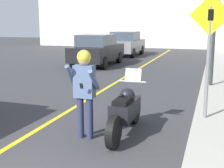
{
  "coord_description": "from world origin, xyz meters",
  "views": [
    {
      "loc": [
        2.96,
        -2.81,
        2.3
      ],
      "look_at": [
        0.94,
        3.37,
        1.01
      ],
      "focal_mm": 50.0,
      "sensor_mm": 36.0,
      "label": 1
    }
  ],
  "objects_px": {
    "person_biker": "(84,85)",
    "crossing_sign": "(209,45)",
    "motorcycle": "(125,111)",
    "parked_car_black": "(97,50)",
    "parked_car_grey": "(126,43)",
    "traffic_light": "(215,12)"
  },
  "relations": [
    {
      "from": "person_biker",
      "to": "crossing_sign",
      "type": "relative_size",
      "value": 0.64
    },
    {
      "from": "person_biker",
      "to": "crossing_sign",
      "type": "xyz_separation_m",
      "value": [
        2.27,
        1.72,
        0.71
      ]
    },
    {
      "from": "motorcycle",
      "to": "parked_car_black",
      "type": "xyz_separation_m",
      "value": [
        -4.34,
        9.79,
        0.35
      ]
    },
    {
      "from": "person_biker",
      "to": "parked_car_black",
      "type": "bearing_deg",
      "value": 109.45
    },
    {
      "from": "crossing_sign",
      "to": "parked_car_black",
      "type": "bearing_deg",
      "value": 124.58
    },
    {
      "from": "person_biker",
      "to": "crossing_sign",
      "type": "height_order",
      "value": "crossing_sign"
    },
    {
      "from": "parked_car_grey",
      "to": "person_biker",
      "type": "bearing_deg",
      "value": -77.32
    },
    {
      "from": "person_biker",
      "to": "parked_car_black",
      "type": "distance_m",
      "value": 10.89
    },
    {
      "from": "motorcycle",
      "to": "traffic_light",
      "type": "relative_size",
      "value": 0.62
    },
    {
      "from": "parked_car_black",
      "to": "parked_car_grey",
      "type": "distance_m",
      "value": 5.36
    },
    {
      "from": "motorcycle",
      "to": "crossing_sign",
      "type": "height_order",
      "value": "crossing_sign"
    },
    {
      "from": "motorcycle",
      "to": "person_biker",
      "type": "height_order",
      "value": "person_biker"
    },
    {
      "from": "person_biker",
      "to": "parked_car_grey",
      "type": "relative_size",
      "value": 0.42
    },
    {
      "from": "crossing_sign",
      "to": "traffic_light",
      "type": "distance_m",
      "value": 4.1
    },
    {
      "from": "traffic_light",
      "to": "parked_car_black",
      "type": "relative_size",
      "value": 0.85
    },
    {
      "from": "person_biker",
      "to": "parked_car_black",
      "type": "xyz_separation_m",
      "value": [
        -3.63,
        10.27,
        -0.25
      ]
    },
    {
      "from": "person_biker",
      "to": "crossing_sign",
      "type": "distance_m",
      "value": 2.93
    },
    {
      "from": "motorcycle",
      "to": "traffic_light",
      "type": "height_order",
      "value": "traffic_light"
    },
    {
      "from": "person_biker",
      "to": "traffic_light",
      "type": "distance_m",
      "value": 6.37
    },
    {
      "from": "crossing_sign",
      "to": "traffic_light",
      "type": "relative_size",
      "value": 0.78
    },
    {
      "from": "person_biker",
      "to": "parked_car_grey",
      "type": "distance_m",
      "value": 16.02
    },
    {
      "from": "parked_car_black",
      "to": "traffic_light",
      "type": "bearing_deg",
      "value": -37.27
    }
  ]
}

